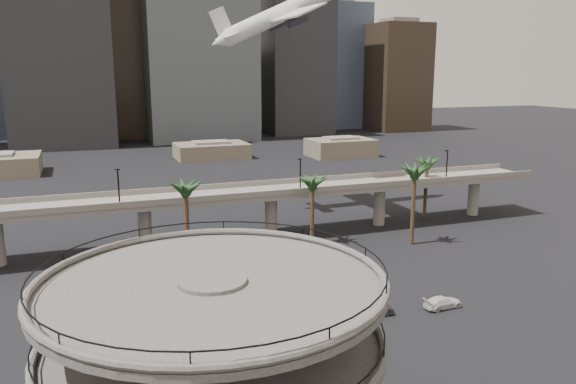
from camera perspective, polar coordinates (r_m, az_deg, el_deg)
name	(u,v)px	position (r m, az deg, el deg)	size (l,w,h in m)	color
parking_ramp	(215,372)	(38.75, -7.43, -17.67)	(22.20, 22.20, 17.35)	#464442
overpass	(210,201)	(96.53, -7.94, -0.93)	(130.00, 9.30, 14.70)	slate
palm_trees	(343,178)	(95.74, 5.65, 1.44)	(54.40, 18.40, 14.00)	#44301D
low_buildings	(170,155)	(183.08, -11.86, 3.70)	(135.00, 27.50, 6.80)	#655E4B
skyline	(158,45)	(256.63, -13.05, 14.31)	(269.00, 86.00, 109.36)	gray
airborne_jet	(284,13)	(117.34, -0.41, 17.74)	(31.72, 29.03, 16.42)	silver
car_a	(271,317)	(67.86, -1.76, -12.56)	(1.56, 3.88, 1.32)	#CD421D
car_b	(374,310)	(70.20, 8.77, -11.73)	(1.62, 4.63, 1.53)	black
car_c	(443,302)	(74.10, 15.44, -10.75)	(2.08, 5.10, 1.48)	silver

